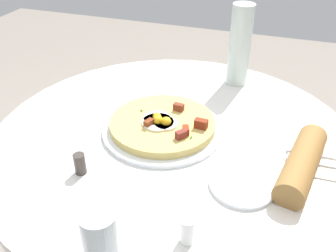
# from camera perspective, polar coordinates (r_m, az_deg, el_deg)

# --- Properties ---
(dining_table) EXTENTS (1.01, 1.01, 0.74)m
(dining_table) POSITION_cam_1_polar(r_m,az_deg,el_deg) (1.13, 0.82, -8.42)
(dining_table) COLOR silver
(dining_table) RESTS_ON ground_plane
(pizza_plate) EXTENTS (0.34, 0.34, 0.01)m
(pizza_plate) POSITION_cam_1_polar(r_m,az_deg,el_deg) (1.02, -0.89, -0.52)
(pizza_plate) COLOR white
(pizza_plate) RESTS_ON dining_table
(breakfast_pizza) EXTENTS (0.29, 0.29, 0.05)m
(breakfast_pizza) POSITION_cam_1_polar(r_m,az_deg,el_deg) (1.01, -0.85, 0.32)
(breakfast_pizza) COLOR tan
(breakfast_pizza) RESTS_ON pizza_plate
(bread_plate) EXTENTS (0.15, 0.15, 0.01)m
(bread_plate) POSITION_cam_1_polar(r_m,az_deg,el_deg) (0.87, 11.48, -8.98)
(bread_plate) COLOR white
(bread_plate) RESTS_ON dining_table
(napkin) EXTENTS (0.14, 0.17, 0.00)m
(napkin) POSITION_cam_1_polar(r_m,az_deg,el_deg) (1.00, 22.95, -5.10)
(napkin) COLOR white
(napkin) RESTS_ON dining_table
(fork) EXTENTS (0.02, 0.18, 0.00)m
(fork) POSITION_cam_1_polar(r_m,az_deg,el_deg) (0.98, 23.04, -5.53)
(fork) COLOR silver
(fork) RESTS_ON napkin
(knife) EXTENTS (0.02, 0.18, 0.00)m
(knife) POSITION_cam_1_polar(r_m,az_deg,el_deg) (1.01, 22.98, -4.28)
(knife) COLOR silver
(knife) RESTS_ON napkin
(water_glass) EXTENTS (0.07, 0.07, 0.12)m
(water_glass) POSITION_cam_1_polar(r_m,az_deg,el_deg) (0.69, -10.43, -16.70)
(water_glass) COLOR silver
(water_glass) RESTS_ON dining_table
(water_bottle) EXTENTS (0.07, 0.07, 0.27)m
(water_bottle) POSITION_cam_1_polar(r_m,az_deg,el_deg) (1.25, 11.09, 12.18)
(water_bottle) COLOR silver
(water_bottle) RESTS_ON dining_table
(salt_shaker) EXTENTS (0.03, 0.03, 0.06)m
(salt_shaker) POSITION_cam_1_polar(r_m,az_deg,el_deg) (0.73, 2.99, -15.91)
(salt_shaker) COLOR white
(salt_shaker) RESTS_ON dining_table
(pepper_shaker) EXTENTS (0.03, 0.03, 0.05)m
(pepper_shaker) POSITION_cam_1_polar(r_m,az_deg,el_deg) (0.90, -13.53, -5.72)
(pepper_shaker) COLOR #3F3833
(pepper_shaker) RESTS_ON dining_table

